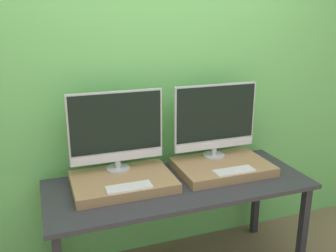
{
  "coord_description": "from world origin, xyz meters",
  "views": [
    {
      "loc": [
        -0.85,
        -1.79,
        1.83
      ],
      "look_at": [
        0.0,
        0.57,
        1.07
      ],
      "focal_mm": 40.0,
      "sensor_mm": 36.0,
      "label": 1
    }
  ],
  "objects_px": {
    "keyboard_left": "(129,187)",
    "keyboard_right": "(234,171)",
    "monitor_left": "(116,129)",
    "monitor_right": "(215,119)"
  },
  "relations": [
    {
      "from": "monitor_left",
      "to": "keyboard_right",
      "type": "bearing_deg",
      "value": -22.72
    },
    {
      "from": "monitor_left",
      "to": "keyboard_left",
      "type": "bearing_deg",
      "value": -90.0
    },
    {
      "from": "monitor_right",
      "to": "monitor_left",
      "type": "bearing_deg",
      "value": 180.0
    },
    {
      "from": "monitor_left",
      "to": "monitor_right",
      "type": "bearing_deg",
      "value": 0.0
    },
    {
      "from": "keyboard_left",
      "to": "keyboard_right",
      "type": "bearing_deg",
      "value": 0.0
    },
    {
      "from": "monitor_right",
      "to": "keyboard_right",
      "type": "xyz_separation_m",
      "value": [
        0.0,
        -0.31,
        -0.28
      ]
    },
    {
      "from": "monitor_left",
      "to": "monitor_right",
      "type": "distance_m",
      "value": 0.73
    },
    {
      "from": "monitor_right",
      "to": "keyboard_right",
      "type": "distance_m",
      "value": 0.42
    },
    {
      "from": "keyboard_left",
      "to": "keyboard_right",
      "type": "distance_m",
      "value": 0.73
    },
    {
      "from": "monitor_left",
      "to": "monitor_right",
      "type": "xyz_separation_m",
      "value": [
        0.73,
        0.0,
        0.0
      ]
    }
  ]
}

